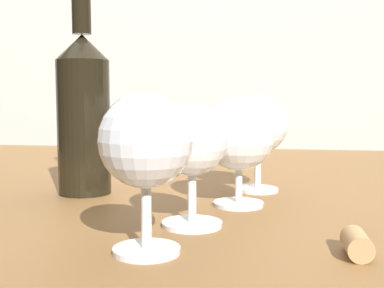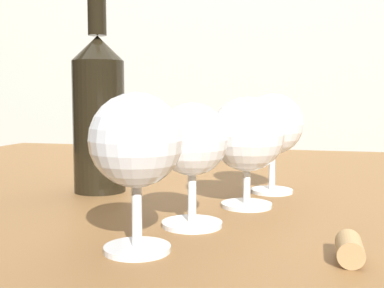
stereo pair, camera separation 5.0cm
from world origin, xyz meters
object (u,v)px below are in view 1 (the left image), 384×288
object	(u,v)px
wine_glass_amber	(258,125)
wine_glass_empty	(146,144)
wine_glass_pinot	(239,136)
wine_bottle	(83,109)
cork	(357,244)
wine_glass_rose	(192,143)

from	to	relation	value
wine_glass_amber	wine_glass_empty	bearing A→B (deg)	-107.07
wine_glass_pinot	wine_glass_amber	xyz separation A→B (m)	(0.02, 0.10, 0.01)
wine_glass_pinot	wine_glass_amber	bearing A→B (deg)	77.48
wine_glass_empty	wine_bottle	distance (m)	0.29
wine_glass_amber	cork	bearing A→B (deg)	-72.59
wine_glass_pinot	wine_glass_rose	bearing A→B (deg)	-112.45
wine_glass_amber	cork	distance (m)	0.30
wine_glass_rose	cork	world-z (taller)	wine_glass_rose
wine_bottle	cork	xyz separation A→B (m)	(0.33, -0.23, -0.11)
wine_glass_pinot	wine_glass_amber	size ratio (longest dim) A/B	0.97
wine_glass_empty	wine_bottle	size ratio (longest dim) A/B	0.45
wine_bottle	wine_glass_empty	bearing A→B (deg)	-58.84
wine_glass_rose	wine_glass_amber	world-z (taller)	wine_glass_amber
wine_glass_empty	wine_bottle	xyz separation A→B (m)	(-0.15, 0.24, 0.02)
wine_glass_empty	cork	distance (m)	0.20
wine_glass_amber	wine_glass_pinot	bearing A→B (deg)	-102.52
cork	wine_glass_pinot	bearing A→B (deg)	121.33
wine_glass_empty	wine_glass_amber	world-z (taller)	same
wine_glass_amber	wine_bottle	distance (m)	0.25
wine_glass_pinot	cork	world-z (taller)	wine_glass_pinot
wine_glass_empty	wine_glass_amber	distance (m)	0.31
wine_glass_pinot	cork	bearing A→B (deg)	-58.67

